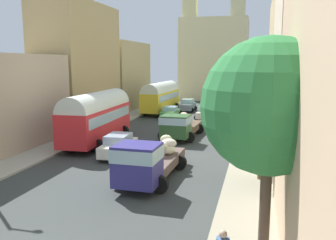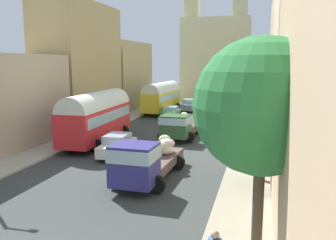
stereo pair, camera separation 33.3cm
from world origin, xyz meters
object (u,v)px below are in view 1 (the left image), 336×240
at_px(cargo_truck_1, 180,125).
at_px(car_3, 118,146).
at_px(car_5, 188,105).
at_px(pedestrian_0, 251,141).
at_px(cargo_truck_0, 148,160).
at_px(car_2, 215,100).
at_px(parked_bus_1, 161,96).
at_px(car_1, 210,105).
at_px(car_0, 206,112).
at_px(parked_bus_0, 97,115).
at_px(car_4, 170,113).

distance_m(cargo_truck_1, car_3, 7.30).
distance_m(cargo_truck_1, car_5, 17.50).
relative_size(car_5, pedestrian_0, 2.17).
xyz_separation_m(cargo_truck_0, cargo_truck_1, (-0.71, 11.40, -0.11)).
relative_size(car_2, pedestrian_0, 2.06).
relative_size(parked_bus_1, pedestrian_0, 5.31).
height_order(car_2, car_5, car_5).
bearing_deg(parked_bus_1, car_1, 32.84).
height_order(cargo_truck_0, car_3, cargo_truck_0).
bearing_deg(car_2, pedestrian_0, -78.60).
bearing_deg(cargo_truck_0, car_3, 127.45).
bearing_deg(car_0, cargo_truck_1, -93.01).
relative_size(parked_bus_0, cargo_truck_0, 1.35).
bearing_deg(car_2, car_5, -108.89).
height_order(parked_bus_1, car_2, parked_bus_1).
xyz_separation_m(cargo_truck_1, pedestrian_0, (5.95, -4.18, -0.15)).
bearing_deg(car_2, parked_bus_0, -102.14).
bearing_deg(pedestrian_0, car_3, -164.16).
distance_m(cargo_truck_0, car_5, 28.90).
bearing_deg(parked_bus_1, car_3, -82.39).
bearing_deg(cargo_truck_1, car_3, -113.48).
height_order(parked_bus_0, pedestrian_0, parked_bus_0).
xyz_separation_m(parked_bus_0, cargo_truck_1, (6.12, 3.23, -1.10)).
relative_size(car_0, car_4, 1.23).
height_order(cargo_truck_1, car_1, cargo_truck_1).
relative_size(parked_bus_0, cargo_truck_1, 1.38).
xyz_separation_m(cargo_truck_0, car_0, (-0.10, 22.87, -0.54)).
bearing_deg(car_1, car_0, -85.53).
distance_m(parked_bus_1, cargo_truck_1, 16.14).
height_order(parked_bus_0, cargo_truck_0, parked_bus_0).
height_order(car_1, pedestrian_0, pedestrian_0).
distance_m(car_1, car_4, 9.07).
bearing_deg(car_4, parked_bus_0, -101.13).
bearing_deg(car_1, pedestrian_0, -75.55).
height_order(parked_bus_1, car_1, parked_bus_1).
relative_size(parked_bus_1, car_4, 2.63).
relative_size(cargo_truck_0, car_2, 1.86).
bearing_deg(car_1, cargo_truck_0, -88.72).
xyz_separation_m(parked_bus_0, car_2, (6.13, 28.49, -1.56)).
relative_size(parked_bus_1, car_3, 2.40).
bearing_deg(car_5, car_0, -60.25).
bearing_deg(car_5, car_3, -90.45).
distance_m(car_1, car_2, 6.47).
bearing_deg(car_2, cargo_truck_0, -88.91).
bearing_deg(cargo_truck_1, car_4, 108.25).
xyz_separation_m(parked_bus_1, car_0, (6.41, -3.56, -1.44)).
xyz_separation_m(parked_bus_0, car_5, (3.40, 20.51, -1.47)).
relative_size(car_0, pedestrian_0, 2.47).
bearing_deg(car_3, car_4, 91.76).
bearing_deg(cargo_truck_1, car_0, 86.99).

